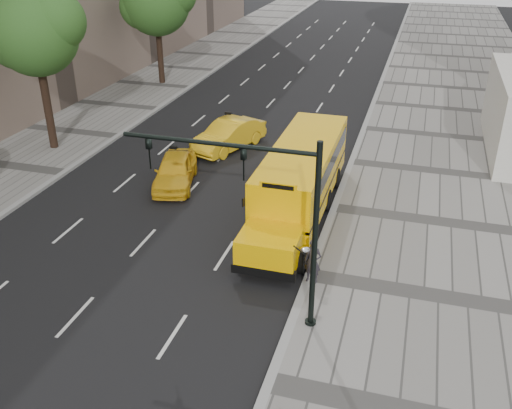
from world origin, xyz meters
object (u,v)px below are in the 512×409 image
(traffic_signal, at_px, (270,209))
(taxi_near, at_px, (175,171))
(taxi_far, at_px, (229,135))
(tree_b, at_px, (36,32))
(pedestrian, at_px, (313,261))
(tree_c, at_px, (157,0))
(school_bus, at_px, (301,174))

(traffic_signal, bearing_deg, taxi_near, 128.99)
(taxi_near, height_order, taxi_far, taxi_far)
(taxi_near, distance_m, traffic_signal, 11.85)
(tree_b, bearing_deg, pedestrian, -28.35)
(pedestrian, distance_m, traffic_signal, 3.99)
(tree_c, bearing_deg, traffic_signal, -58.83)
(tree_c, relative_size, taxi_far, 1.77)
(taxi_near, bearing_deg, tree_c, 101.66)
(pedestrian, xyz_separation_m, traffic_signal, (-0.99, -2.33, 3.09))
(tree_b, relative_size, tree_c, 0.99)
(tree_b, height_order, taxi_near, tree_b)
(taxi_far, bearing_deg, pedestrian, -38.23)
(tree_c, bearing_deg, school_bus, -50.15)
(taxi_near, bearing_deg, school_bus, -22.88)
(tree_b, height_order, taxi_far, tree_b)
(school_bus, bearing_deg, traffic_signal, -85.01)
(taxi_near, relative_size, pedestrian, 2.63)
(taxi_far, relative_size, pedestrian, 2.91)
(tree_b, relative_size, school_bus, 0.75)
(tree_b, bearing_deg, taxi_near, -16.14)
(taxi_far, relative_size, traffic_signal, 0.77)
(school_bus, height_order, taxi_near, school_bus)
(school_bus, bearing_deg, tree_c, 129.85)
(tree_b, distance_m, taxi_far, 11.35)
(tree_c, xyz_separation_m, pedestrian, (16.58, -23.45, -5.27))
(tree_c, bearing_deg, pedestrian, -54.74)
(school_bus, distance_m, traffic_signal, 8.29)
(pedestrian, bearing_deg, tree_c, 133.87)
(taxi_far, bearing_deg, traffic_signal, -45.85)
(traffic_signal, bearing_deg, pedestrian, 67.08)
(school_bus, relative_size, taxi_far, 2.34)
(traffic_signal, bearing_deg, school_bus, 94.99)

